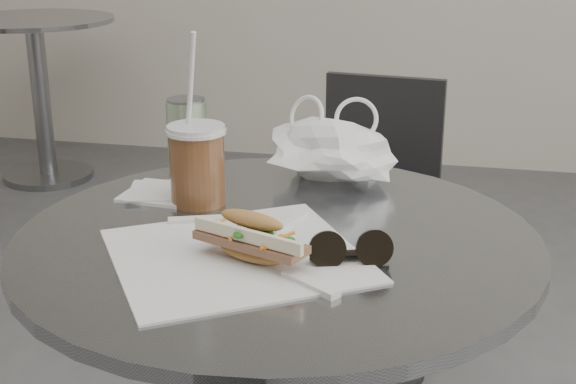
% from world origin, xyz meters
% --- Properties ---
extents(bg_table, '(0.70, 0.70, 0.74)m').
position_xyz_m(bg_table, '(-1.60, 2.40, 0.47)').
color(bg_table, slate).
rests_on(bg_table, ground).
extents(chair_far, '(0.41, 0.43, 0.77)m').
position_xyz_m(chair_far, '(0.03, 1.11, 0.35)').
color(chair_far, '#2C2B2E').
rests_on(chair_far, ground).
extents(sandwich_paper, '(0.43, 0.43, 0.00)m').
position_xyz_m(sandwich_paper, '(-0.04, 0.11, 0.74)').
color(sandwich_paper, white).
rests_on(sandwich_paper, cafe_table).
extents(banh_mi, '(0.21, 0.14, 0.07)m').
position_xyz_m(banh_mi, '(-0.01, 0.10, 0.77)').
color(banh_mi, '#BC8847').
rests_on(banh_mi, sandwich_paper).
extents(iced_coffee, '(0.09, 0.09, 0.27)m').
position_xyz_m(iced_coffee, '(-0.15, 0.30, 0.81)').
color(iced_coffee, brown).
rests_on(iced_coffee, cafe_table).
extents(sunglasses, '(0.11, 0.05, 0.05)m').
position_xyz_m(sunglasses, '(0.12, 0.12, 0.76)').
color(sunglasses, black).
rests_on(sunglasses, cafe_table).
extents(plastic_bag, '(0.24, 0.20, 0.11)m').
position_xyz_m(plastic_bag, '(0.03, 0.45, 0.79)').
color(plastic_bag, white).
rests_on(plastic_bag, cafe_table).
extents(napkin_stack, '(0.12, 0.12, 0.01)m').
position_xyz_m(napkin_stack, '(-0.22, 0.33, 0.74)').
color(napkin_stack, white).
rests_on(napkin_stack, cafe_table).
extents(drink_can, '(0.07, 0.07, 0.13)m').
position_xyz_m(drink_can, '(-0.22, 0.45, 0.81)').
color(drink_can, '#659B5A').
rests_on(drink_can, cafe_table).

